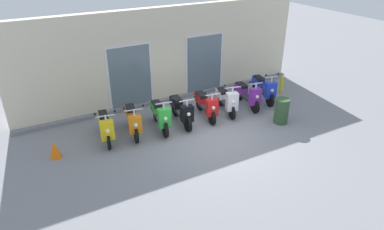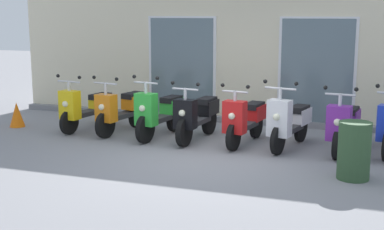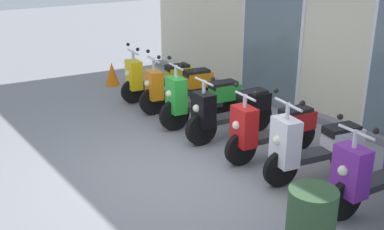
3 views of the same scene
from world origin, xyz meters
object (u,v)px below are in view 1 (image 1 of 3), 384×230
Objects in this scene: scooter_orange at (133,120)px; traffic_cone at (55,149)px; scooter_green at (160,115)px; scooter_black at (181,110)px; scooter_white at (227,100)px; scooter_blue at (264,88)px; scooter_yellow at (105,126)px; scooter_purple at (247,94)px; curb_bollard at (281,84)px; scooter_red at (206,105)px; trash_bin at (282,111)px.

traffic_cone is (-2.36, -0.19, -0.22)m from scooter_orange.
scooter_green reaches higher than scooter_black.
scooter_orange is 0.99× the size of scooter_white.
scooter_blue reaches higher than scooter_black.
scooter_yellow is at bearing 174.85° from scooter_orange.
scooter_purple is 1.97m from curb_bollard.
scooter_orange is 0.95× the size of scooter_green.
scooter_purple is (2.68, 0.01, 0.00)m from scooter_black.
scooter_red is at bearing 177.18° from scooter_white.
scooter_red is 2.60m from scooter_blue.
scooter_yellow reaches higher than scooter_red.
scooter_blue is (0.84, 0.13, 0.02)m from scooter_purple.
scooter_white is at bearing -2.82° from scooter_red.
scooter_yellow is 1.91× the size of trash_bin.
traffic_cone is (-3.24, -0.09, -0.23)m from scooter_green.
scooter_blue is (2.59, 0.15, 0.03)m from scooter_red.
curb_bollard is at bearing 8.29° from scooter_white.
scooter_yellow is at bearing 162.55° from trash_bin.
scooter_orange is 0.95× the size of scooter_purple.
scooter_purple is 2.35× the size of curb_bollard.
scooter_red is at bearing -179.39° from scooter_purple.
scooter_orange is 2.38m from traffic_cone.
scooter_orange is 0.88m from scooter_green.
traffic_cone is (-3.99, -0.11, -0.22)m from scooter_black.
scooter_green is 3.15× the size of traffic_cone.
scooter_yellow is at bearing 177.17° from scooter_red.
scooter_yellow is 0.97× the size of scooter_blue.
curb_bollard is (1.70, 1.90, -0.07)m from trash_bin.
scooter_green is at bearing -175.83° from curb_bollard.
scooter_green reaches higher than scooter_blue.
scooter_green is 0.75m from scooter_black.
scooter_yellow is 2.31× the size of curb_bollard.
scooter_white is (0.81, -0.04, 0.02)m from scooter_red.
scooter_red is 1.90× the size of trash_bin.
trash_bin is (3.66, -1.51, -0.07)m from scooter_green.
scooter_orange is 4.82m from trash_bin.
traffic_cone is at bearing -178.44° from scooter_green.
traffic_cone is at bearing -170.02° from scooter_yellow.
scooter_white is 0.94m from scooter_purple.
trash_bin is 1.21× the size of curb_bollard.
scooter_blue is at bearing 69.89° from trash_bin.
trash_bin is at bearing -81.40° from scooter_purple.
curb_bollard is at bearing 3.19° from traffic_cone.
scooter_black is 1.97× the size of trash_bin.
scooter_yellow is at bearing 177.17° from scooter_white.
scooter_white reaches higher than scooter_purple.
scooter_purple is at bearing -1.66° from scooter_yellow.
scooter_red is at bearing -176.71° from scooter_blue.
curb_bollard is at bearing 4.17° from scooter_green.
scooter_orange is 5.15m from scooter_blue.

